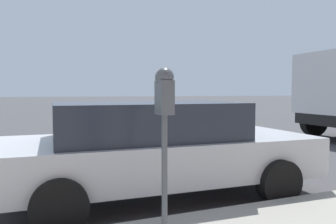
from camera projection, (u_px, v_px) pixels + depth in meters
name	position (u px, v px, depth m)	size (l,w,h in m)	color
ground_plane	(104.00, 183.00, 5.69)	(220.00, 220.00, 0.00)	#424244
parking_meter	(164.00, 107.00, 3.25)	(0.21, 0.19, 1.66)	#4C5156
car_silver	(155.00, 147.00, 4.90)	(2.21, 4.76, 1.42)	#B7BABF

